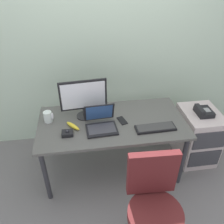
{
  "coord_description": "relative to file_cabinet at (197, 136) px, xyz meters",
  "views": [
    {
      "loc": [
        -0.28,
        -1.95,
        2.17
      ],
      "look_at": [
        0.0,
        0.0,
        0.82
      ],
      "focal_mm": 36.93,
      "sensor_mm": 36.0,
      "label": 1
    }
  ],
  "objects": [
    {
      "name": "ground_plane",
      "position": [
        -1.06,
        -0.05,
        -0.33
      ],
      "size": [
        8.0,
        8.0,
        0.0
      ],
      "primitive_type": "plane",
      "color": "slate"
    },
    {
      "name": "back_wall",
      "position": [
        -1.06,
        0.69,
        1.07
      ],
      "size": [
        6.0,
        0.1,
        2.8
      ],
      "primitive_type": "cube",
      "color": "#B7CFB5",
      "rests_on": "ground"
    },
    {
      "name": "desk",
      "position": [
        -1.06,
        -0.05,
        0.3
      ],
      "size": [
        1.56,
        0.78,
        0.7
      ],
      "color": "#51504C",
      "rests_on": "ground"
    },
    {
      "name": "file_cabinet",
      "position": [
        0.0,
        0.0,
        0.0
      ],
      "size": [
        0.42,
        0.53,
        0.67
      ],
      "color": "beige",
      "rests_on": "ground"
    },
    {
      "name": "desk_phone",
      "position": [
        -0.01,
        -0.02,
        0.37
      ],
      "size": [
        0.17,
        0.2,
        0.09
      ],
      "color": "black",
      "rests_on": "file_cabinet"
    },
    {
      "name": "office_chair",
      "position": [
        -0.86,
        -0.97,
        0.1
      ],
      "size": [
        0.52,
        0.52,
        0.95
      ],
      "color": "black",
      "rests_on": "ground"
    },
    {
      "name": "monitor_main",
      "position": [
        -1.34,
        0.08,
        0.61
      ],
      "size": [
        0.49,
        0.18,
        0.43
      ],
      "color": "#262628",
      "rests_on": "desk"
    },
    {
      "name": "keyboard",
      "position": [
        -0.64,
        -0.24,
        0.38
      ],
      "size": [
        0.41,
        0.15,
        0.03
      ],
      "color": "black",
      "rests_on": "desk"
    },
    {
      "name": "laptop",
      "position": [
        -1.19,
        -0.13,
        0.42
      ],
      "size": [
        0.33,
        0.31,
        0.23
      ],
      "color": "black",
      "rests_on": "desk"
    },
    {
      "name": "trackball_mouse",
      "position": [
        -1.52,
        -0.21,
        0.39
      ],
      "size": [
        0.11,
        0.09,
        0.07
      ],
      "color": "black",
      "rests_on": "desk"
    },
    {
      "name": "coffee_mug",
      "position": [
        -1.72,
        0.05,
        0.43
      ],
      "size": [
        0.1,
        0.09,
        0.12
      ],
      "color": "silver",
      "rests_on": "desk"
    },
    {
      "name": "cell_phone",
      "position": [
        -0.95,
        -0.06,
        0.37
      ],
      "size": [
        0.1,
        0.16,
        0.01
      ],
      "primitive_type": "cube",
      "rotation": [
        0.0,
        0.0,
        0.28
      ],
      "color": "black",
      "rests_on": "desk"
    },
    {
      "name": "banana",
      "position": [
        -1.47,
        -0.1,
        0.39
      ],
      "size": [
        0.16,
        0.17,
        0.04
      ],
      "primitive_type": "ellipsoid",
      "rotation": [
        0.0,
        0.0,
        2.26
      ],
      "color": "yellow",
      "rests_on": "desk"
    }
  ]
}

